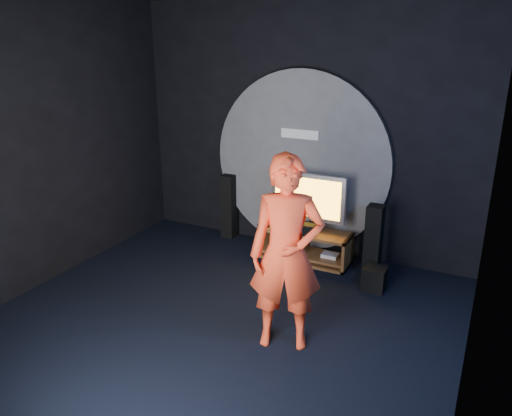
% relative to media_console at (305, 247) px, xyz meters
% --- Properties ---
extents(floor, '(5.00, 5.00, 0.00)m').
position_rel_media_console_xyz_m(floor, '(-0.26, -2.05, -0.20)').
color(floor, black).
rests_on(floor, ground).
extents(back_wall, '(5.00, 0.04, 3.50)m').
position_rel_media_console_xyz_m(back_wall, '(-0.26, 0.45, 1.55)').
color(back_wall, black).
rests_on(back_wall, ground).
extents(left_wall, '(0.04, 5.00, 3.50)m').
position_rel_media_console_xyz_m(left_wall, '(-2.76, -2.05, 1.55)').
color(left_wall, black).
rests_on(left_wall, ground).
extents(right_wall, '(0.04, 5.00, 3.50)m').
position_rel_media_console_xyz_m(right_wall, '(2.24, -2.05, 1.55)').
color(right_wall, black).
rests_on(right_wall, ground).
extents(wall_disc_panel, '(2.60, 0.11, 2.60)m').
position_rel_media_console_xyz_m(wall_disc_panel, '(-0.26, 0.39, 1.11)').
color(wall_disc_panel, '#515156').
rests_on(wall_disc_panel, ground).
extents(media_console, '(1.29, 0.45, 0.45)m').
position_rel_media_console_xyz_m(media_console, '(0.00, 0.00, 0.00)').
color(media_console, olive).
rests_on(media_console, ground).
extents(tv, '(1.06, 0.22, 0.80)m').
position_rel_media_console_xyz_m(tv, '(-0.01, 0.07, 0.69)').
color(tv, '#B1B0B8').
rests_on(tv, media_console).
extents(center_speaker, '(0.40, 0.15, 0.15)m').
position_rel_media_console_xyz_m(center_speaker, '(-0.01, -0.14, 0.33)').
color(center_speaker, black).
rests_on(center_speaker, media_console).
extents(remote, '(0.18, 0.05, 0.02)m').
position_rel_media_console_xyz_m(remote, '(-0.59, -0.12, 0.27)').
color(remote, black).
rests_on(remote, media_console).
extents(tower_speaker_left, '(0.20, 0.22, 1.00)m').
position_rel_media_console_xyz_m(tower_speaker_left, '(-1.38, 0.30, 0.31)').
color(tower_speaker_left, black).
rests_on(tower_speaker_left, ground).
extents(tower_speaker_right, '(0.20, 0.22, 1.00)m').
position_rel_media_console_xyz_m(tower_speaker_right, '(0.98, -0.13, 0.31)').
color(tower_speaker_right, black).
rests_on(tower_speaker_right, ground).
extents(subwoofer, '(0.27, 0.27, 0.30)m').
position_rel_media_console_xyz_m(subwoofer, '(1.09, -0.42, -0.05)').
color(subwoofer, black).
rests_on(subwoofer, ground).
extents(player, '(0.85, 0.70, 1.99)m').
position_rel_media_console_xyz_m(player, '(0.54, -1.95, 0.80)').
color(player, '#F44221').
rests_on(player, ground).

